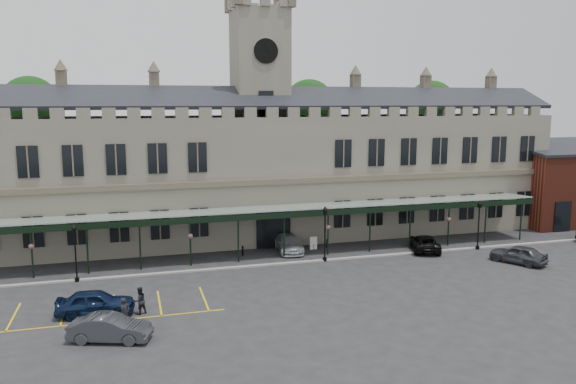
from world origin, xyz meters
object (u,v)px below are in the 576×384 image
object	(u,v)px
lamp_post_mid	(325,229)
car_left_a	(95,303)
traffic_cone	(504,257)
car_left_b	(110,328)
station_building	(261,172)
car_taxi	(288,243)
person_a	(125,313)
person_b	(140,301)
clock_tower	(260,105)
lamp_post_left	(75,248)
car_right_a	(518,254)
lamp_post_right	(479,220)
sign_board	(313,243)
car_van	(424,243)

from	to	relation	value
lamp_post_mid	car_left_a	world-z (taller)	lamp_post_mid
traffic_cone	car_left_b	size ratio (longest dim) A/B	0.17
station_building	car_taxi	world-z (taller)	station_building
lamp_post_mid	person_a	world-z (taller)	lamp_post_mid
traffic_cone	person_b	distance (m)	30.26
clock_tower	lamp_post_left	xyz separation A→B (m)	(-16.71, -10.61, -10.48)
station_building	car_right_a	size ratio (longest dim) A/B	13.18
car_left_a	lamp_post_mid	bearing A→B (deg)	-63.07
clock_tower	car_taxi	world-z (taller)	clock_tower
lamp_post_left	car_right_a	bearing A→B (deg)	-8.04
lamp_post_left	station_building	bearing A→B (deg)	32.21
lamp_post_mid	lamp_post_right	size ratio (longest dim) A/B	1.04
lamp_post_right	car_taxi	size ratio (longest dim) A/B	0.90
car_right_a	person_a	xyz separation A→B (m)	(-31.67, -5.21, 0.17)
car_taxi	person_a	distance (m)	20.06
person_b	traffic_cone	bearing A→B (deg)	158.95
car_left_a	car_right_a	distance (m)	33.56
lamp_post_left	sign_board	size ratio (longest dim) A/B	3.74
lamp_post_left	car_left_b	size ratio (longest dim) A/B	0.97
clock_tower	lamp_post_right	size ratio (longest dim) A/B	5.43
person_b	person_a	bearing A→B (deg)	38.30
car_left_a	station_building	bearing A→B (deg)	-35.48
car_van	person_a	world-z (taller)	person_a
traffic_cone	sign_board	xyz separation A→B (m)	(-14.32, 8.11, 0.20)
station_building	car_van	world-z (taller)	station_building
car_right_a	person_a	distance (m)	32.09
traffic_cone	car_right_a	distance (m)	1.18
car_van	car_left_b	bearing A→B (deg)	45.58
car_van	lamp_post_right	bearing A→B (deg)	-171.29
car_left_a	sign_board	bearing A→B (deg)	-53.82
clock_tower	car_left_b	bearing A→B (deg)	-121.99
sign_board	person_b	world-z (taller)	person_b
car_van	clock_tower	bearing A→B (deg)	-16.42
clock_tower	car_left_a	xyz separation A→B (m)	(-15.00, -18.09, -12.29)
clock_tower	car_van	distance (m)	20.44
sign_board	car_taxi	world-z (taller)	car_taxi
lamp_post_mid	car_van	size ratio (longest dim) A/B	0.94
station_building	clock_tower	bearing A→B (deg)	90.00
lamp_post_mid	person_a	distance (m)	19.32
lamp_post_mid	car_left_b	bearing A→B (deg)	-145.22
lamp_post_mid	person_b	bearing A→B (deg)	-152.13
clock_tower	car_left_b	distance (m)	29.19
clock_tower	lamp_post_right	bearing A→B (deg)	-30.98
clock_tower	lamp_post_mid	world-z (taller)	clock_tower
car_van	car_right_a	distance (m)	8.01
station_building	car_van	bearing A→B (deg)	-36.57
station_building	car_taxi	bearing A→B (deg)	-81.30
person_a	lamp_post_left	bearing A→B (deg)	60.39
clock_tower	traffic_cone	xyz separation A→B (m)	(17.70, -14.77, -12.73)
lamp_post_left	car_taxi	xyz separation A→B (m)	(17.71, 3.99, -1.89)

